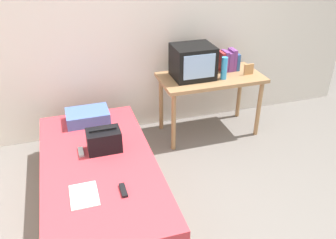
# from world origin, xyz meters

# --- Properties ---
(ground_plane) EXTENTS (8.00, 8.00, 0.00)m
(ground_plane) POSITION_xyz_m (0.00, 0.00, 0.00)
(ground_plane) COLOR slate
(wall_back) EXTENTS (5.20, 0.10, 2.60)m
(wall_back) POSITION_xyz_m (0.00, 2.00, 1.30)
(wall_back) COLOR silver
(wall_back) RESTS_ON ground
(bed) EXTENTS (1.00, 2.00, 0.43)m
(bed) POSITION_xyz_m (-0.87, 0.71, 0.21)
(bed) COLOR #9E754C
(bed) RESTS_ON ground
(desk) EXTENTS (1.16, 0.60, 0.72)m
(desk) POSITION_xyz_m (0.54, 1.56, 0.63)
(desk) COLOR #9E754C
(desk) RESTS_ON ground
(tv) EXTENTS (0.44, 0.39, 0.36)m
(tv) POSITION_xyz_m (0.32, 1.60, 0.90)
(tv) COLOR black
(tv) RESTS_ON desk
(water_bottle) EXTENTS (0.07, 0.07, 0.25)m
(water_bottle) POSITION_xyz_m (0.63, 1.45, 0.85)
(water_bottle) COLOR #3399DB
(water_bottle) RESTS_ON desk
(book_row) EXTENTS (0.22, 0.16, 0.25)m
(book_row) POSITION_xyz_m (0.80, 1.67, 0.84)
(book_row) COLOR #B72D33
(book_row) RESTS_ON desk
(picture_frame) EXTENTS (0.11, 0.02, 0.12)m
(picture_frame) POSITION_xyz_m (0.96, 1.48, 0.78)
(picture_frame) COLOR #B27F4C
(picture_frame) RESTS_ON desk
(pillow) EXTENTS (0.43, 0.30, 0.12)m
(pillow) POSITION_xyz_m (-0.87, 1.46, 0.49)
(pillow) COLOR #4766AD
(pillow) RESTS_ON bed
(handbag) EXTENTS (0.30, 0.20, 0.22)m
(handbag) POSITION_xyz_m (-0.79, 0.89, 0.53)
(handbag) COLOR black
(handbag) RESTS_ON bed
(magazine) EXTENTS (0.21, 0.29, 0.01)m
(magazine) POSITION_xyz_m (-1.03, 0.32, 0.43)
(magazine) COLOR white
(magazine) RESTS_ON bed
(remote_dark) EXTENTS (0.04, 0.16, 0.02)m
(remote_dark) POSITION_xyz_m (-0.74, 0.28, 0.44)
(remote_dark) COLOR black
(remote_dark) RESTS_ON bed
(remote_silver) EXTENTS (0.04, 0.14, 0.02)m
(remote_silver) POSITION_xyz_m (-1.00, 0.90, 0.44)
(remote_silver) COLOR #B7B7BC
(remote_silver) RESTS_ON bed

